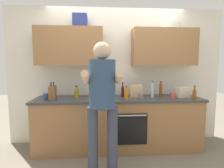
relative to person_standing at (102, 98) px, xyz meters
The scene contains 18 objects.
ground_plane 1.30m from the person_standing, 68.37° to the left, with size 12.00×12.00×0.00m, color #756B5B.
back_wall_unit 1.14m from the person_standing, 73.74° to the left, with size 4.00×0.38×2.50m.
counter 0.98m from the person_standing, 68.30° to the left, with size 2.84×0.67×0.90m.
person_standing is the anchor object (origin of this frame).
bottle_syrup 1.64m from the person_standing, 19.91° to the left, with size 0.06×0.06×0.22m.
bottle_hotsauce 0.60m from the person_standing, 100.51° to the left, with size 0.07×0.07×0.21m.
bottle_oil 0.90m from the person_standing, 118.70° to the left, with size 0.08×0.08×0.21m.
bottle_vinegar 1.26m from the person_standing, 35.22° to the left, with size 0.05×0.05×0.28m.
bottle_wine 0.90m from the person_standing, 65.63° to the left, with size 0.05×0.05×0.26m.
bottle_juice 0.72m from the person_standing, 55.73° to the left, with size 0.07×0.07×0.22m.
bottle_water 1.14m from the person_standing, 39.57° to the left, with size 0.05×0.05×0.29m.
cup_tea 1.18m from the person_standing, 141.67° to the left, with size 0.09×0.09×0.09m, color #33598C.
cup_stoneware 0.85m from the person_standing, 41.32° to the left, with size 0.08×0.08×0.10m, color slate.
cup_ceramic 1.33m from the person_standing, 26.32° to the left, with size 0.09×0.09×0.10m, color #BF4C47.
knife_block 1.02m from the person_standing, 141.23° to the left, with size 0.10×0.14×0.29m.
grocery_bag_produce 0.77m from the person_standing, 81.12° to the left, with size 0.17×0.18×0.20m, color silver.
grocery_bag_rice 1.60m from the person_standing, 27.20° to the left, with size 0.22×0.15×0.17m, color beige.
grocery_bag_bread 1.00m from the person_standing, 52.37° to the left, with size 0.20×0.16×0.21m, color tan.
Camera 1 is at (-0.33, -2.96, 1.46)m, focal length 28.20 mm.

